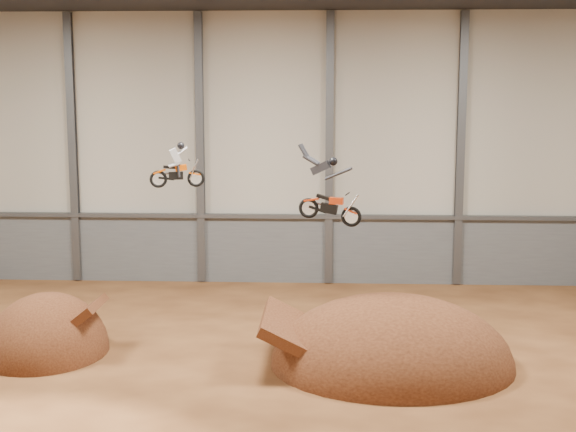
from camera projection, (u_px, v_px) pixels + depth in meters
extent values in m
plane|color=#522C15|center=(233.00, 384.00, 27.66)|extent=(40.00, 40.00, 0.00)
cube|color=#BAB4A5|center=(265.00, 150.00, 41.38)|extent=(40.00, 0.10, 14.00)
cube|color=#5A5E63|center=(265.00, 250.00, 42.09)|extent=(39.80, 0.18, 3.50)
cube|color=#47494F|center=(265.00, 216.00, 41.67)|extent=(39.80, 0.35, 0.20)
cube|color=#47494F|center=(73.00, 149.00, 41.64)|extent=(0.40, 0.36, 13.90)
cube|color=#47494F|center=(200.00, 150.00, 41.34)|extent=(0.40, 0.36, 13.90)
cube|color=#47494F|center=(329.00, 150.00, 41.03)|extent=(0.40, 0.36, 13.90)
cube|color=#47494F|center=(460.00, 150.00, 40.72)|extent=(0.40, 0.36, 13.90)
ellipsoid|color=#3B1B0E|center=(47.00, 353.00, 30.87)|extent=(4.66, 5.38, 4.66)
ellipsoid|color=#3B1B0E|center=(391.00, 365.00, 29.53)|extent=(8.93, 7.90, 5.15)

